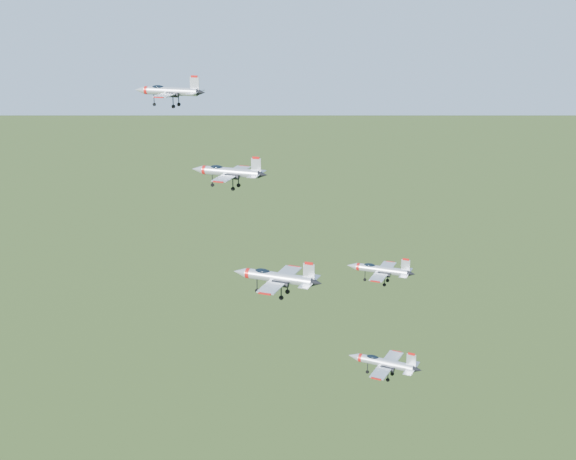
# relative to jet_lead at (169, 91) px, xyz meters

# --- Properties ---
(jet_lead) EXTENTS (12.44, 10.28, 3.33)m
(jet_lead) POSITION_rel_jet_lead_xyz_m (0.00, 0.00, 0.00)
(jet_lead) COLOR silver
(jet_left_high) EXTENTS (12.25, 10.18, 3.27)m
(jet_left_high) POSITION_rel_jet_lead_xyz_m (13.18, -11.44, -10.02)
(jet_left_high) COLOR silver
(jet_right_high) EXTENTS (12.64, 10.57, 3.38)m
(jet_right_high) POSITION_rel_jet_lead_xyz_m (24.15, -27.20, -19.93)
(jet_right_high) COLOR silver
(jet_left_low) EXTENTS (11.52, 9.63, 3.08)m
(jet_left_low) POSITION_rel_jet_lead_xyz_m (35.26, -0.70, -27.75)
(jet_left_low) COLOR silver
(jet_right_low) EXTENTS (10.65, 8.99, 2.87)m
(jet_right_low) POSITION_rel_jet_lead_xyz_m (38.36, -22.80, -33.09)
(jet_right_low) COLOR silver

